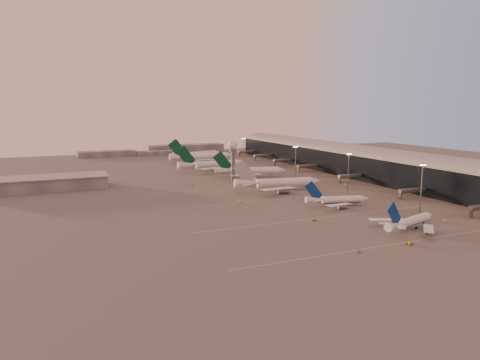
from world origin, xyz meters
name	(u,v)px	position (x,y,z in m)	size (l,w,h in m)	color
ground	(323,224)	(0.00, 0.00, 0.00)	(700.00, 700.00, 0.00)	#4F4D4D
taxiway_markings	(312,196)	(30.00, 56.00, 0.01)	(180.00, 185.25, 0.02)	#F1DC55
terminal	(360,162)	(107.88, 110.09, 10.52)	(57.00, 362.00, 23.04)	black
hangar	(41,183)	(-120.00, 140.00, 4.32)	(82.00, 27.00, 8.50)	slate
radar_tower	(233,152)	(5.00, 120.00, 20.95)	(6.40, 6.40, 31.10)	#585B60
mast_a	(422,185)	(58.00, 0.00, 13.74)	(3.60, 0.56, 25.00)	#585B60
mast_b	(348,171)	(55.00, 55.00, 13.74)	(3.60, 0.56, 25.00)	#585B60
mast_c	(296,161)	(50.00, 110.00, 13.74)	(3.60, 0.56, 25.00)	#585B60
mast_d	(243,150)	(48.00, 200.00, 13.74)	(3.60, 0.56, 25.00)	#585B60
distant_horizon	(163,150)	(2.62, 325.14, 3.89)	(165.00, 37.50, 9.00)	slate
narrowbody_near	(411,223)	(30.14, -21.98, 2.95)	(36.37, 28.61, 14.58)	white
narrowbody_mid	(337,201)	(27.60, 27.72, 2.87)	(35.71, 28.16, 14.18)	white
widebody_white	(278,185)	(19.52, 79.20, 3.54)	(57.57, 45.76, 20.39)	white
greentail_a	(250,172)	(24.85, 133.96, 3.56)	(53.60, 42.61, 20.14)	white
greentail_b	(213,166)	(9.83, 176.86, 3.88)	(60.37, 48.79, 21.94)	white
greentail_c	(203,158)	(18.49, 230.00, 4.15)	(64.63, 52.18, 23.47)	white
greentail_d	(197,156)	(21.45, 255.59, 3.77)	(57.16, 45.51, 21.33)	white
gsv_truck_a	(359,250)	(-9.88, -37.56, 1.04)	(5.38, 3.53, 2.04)	#585A5D
gsv_tug_near	(410,244)	(13.64, -38.22, 0.57)	(2.82, 4.13, 1.10)	gold
gsv_catering_a	(445,218)	(54.13, -18.82, 1.97)	(4.96, 2.62, 3.94)	silver
gsv_tug_mid	(314,220)	(-0.71, 6.24, 0.48)	(3.80, 3.18, 0.94)	gold
gsv_truck_b	(353,198)	(45.52, 36.89, 1.27)	(6.53, 3.61, 2.49)	silver
gsv_truck_c	(240,201)	(-17.07, 55.86, 1.16)	(6.00, 3.89, 2.28)	gold
gsv_catering_b	(346,182)	(70.38, 77.43, 2.21)	(5.85, 3.89, 4.42)	silver
gsv_tug_far	(256,183)	(16.53, 106.56, 0.45)	(2.57, 3.45, 0.88)	gold
gsv_truck_d	(192,183)	(-25.98, 119.09, 1.12)	(2.48, 5.63, 2.20)	#585A5D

